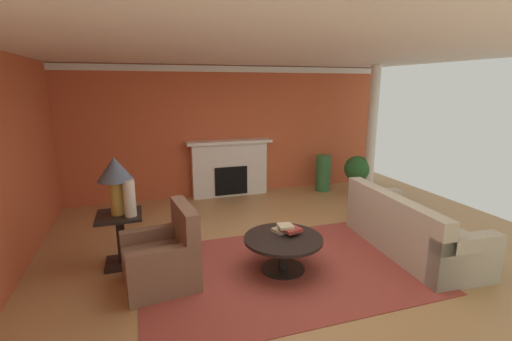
% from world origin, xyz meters
% --- Properties ---
extents(ground_plane, '(8.61, 8.61, 0.00)m').
position_xyz_m(ground_plane, '(0.00, 0.00, 0.00)').
color(ground_plane, tan).
extents(wall_fireplace, '(7.13, 0.12, 2.72)m').
position_xyz_m(wall_fireplace, '(0.00, 3.37, 1.36)').
color(wall_fireplace, '#C65633').
rests_on(wall_fireplace, ground_plane).
extents(ceiling_panel, '(7.13, 7.22, 0.06)m').
position_xyz_m(ceiling_panel, '(0.00, 0.30, 2.75)').
color(ceiling_panel, white).
extents(crown_moulding, '(7.13, 0.08, 0.12)m').
position_xyz_m(crown_moulding, '(0.00, 3.29, 2.64)').
color(crown_moulding, white).
extents(area_rug, '(3.54, 2.36, 0.01)m').
position_xyz_m(area_rug, '(-0.12, -0.22, 0.01)').
color(area_rug, '#993D33').
rests_on(area_rug, ground_plane).
extents(fireplace, '(1.80, 0.35, 1.20)m').
position_xyz_m(fireplace, '(0.02, 3.16, 0.57)').
color(fireplace, white).
rests_on(fireplace, ground_plane).
extents(sofa, '(1.03, 2.15, 0.85)m').
position_xyz_m(sofa, '(1.79, -0.25, 0.30)').
color(sofa, '#BCB299').
rests_on(sofa, ground_plane).
extents(armchair_near_window, '(0.89, 0.89, 0.95)m').
position_xyz_m(armchair_near_window, '(-1.59, -0.08, 0.31)').
color(armchair_near_window, brown).
rests_on(armchair_near_window, ground_plane).
extents(coffee_table, '(1.00, 1.00, 0.45)m').
position_xyz_m(coffee_table, '(-0.12, -0.22, 0.34)').
color(coffee_table, black).
rests_on(coffee_table, ground_plane).
extents(side_table, '(0.56, 0.56, 0.70)m').
position_xyz_m(side_table, '(-2.08, 0.59, 0.40)').
color(side_table, black).
rests_on(side_table, ground_plane).
extents(table_lamp, '(0.44, 0.44, 0.75)m').
position_xyz_m(table_lamp, '(-2.08, 0.59, 1.22)').
color(table_lamp, '#B28E38').
rests_on(table_lamp, side_table).
extents(vase_tall_corner, '(0.33, 0.33, 0.81)m').
position_xyz_m(vase_tall_corner, '(2.10, 2.86, 0.40)').
color(vase_tall_corner, '#33703D').
rests_on(vase_tall_corner, ground_plane).
extents(vase_on_side_table, '(0.15, 0.15, 0.47)m').
position_xyz_m(vase_on_side_table, '(-1.93, 0.47, 0.93)').
color(vase_on_side_table, beige).
rests_on(vase_on_side_table, side_table).
extents(book_red_cover, '(0.24, 0.25, 0.04)m').
position_xyz_m(book_red_cover, '(-0.09, -0.04, 0.47)').
color(book_red_cover, tan).
rests_on(book_red_cover, coffee_table).
extents(book_art_folio, '(0.26, 0.24, 0.04)m').
position_xyz_m(book_art_folio, '(0.01, -0.17, 0.51)').
color(book_art_folio, maroon).
rests_on(book_art_folio, coffee_table).
extents(book_small_novel, '(0.20, 0.21, 0.03)m').
position_xyz_m(book_small_novel, '(-0.05, -0.11, 0.55)').
color(book_small_novel, tan).
rests_on(book_small_novel, coffee_table).
extents(potted_plant, '(0.56, 0.56, 0.83)m').
position_xyz_m(potted_plant, '(2.70, 2.44, 0.49)').
color(potted_plant, '#A8754C').
rests_on(potted_plant, ground_plane).
extents(column_white, '(0.20, 0.20, 2.72)m').
position_xyz_m(column_white, '(2.90, 2.30, 1.36)').
color(column_white, white).
rests_on(column_white, ground_plane).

